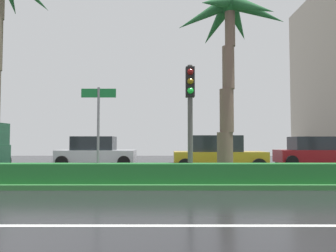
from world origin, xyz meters
The scene contains 10 objects.
ground_plane centered at (0.00, 9.00, -0.05)m, with size 90.00×42.00×0.10m, color black.
near_lane_divider_stripe centered at (0.00, 2.00, 0.00)m, with size 81.00×0.14×0.01m, color white.
median_strip centered at (0.00, 8.00, 0.07)m, with size 85.50×4.00×0.15m, color #2D6B33.
median_hedge centered at (0.00, 6.60, 0.45)m, with size 76.50×0.70×0.60m.
palm_tree_centre_left centered at (4.91, 8.60, 5.49)m, with size 4.24×3.85×7.06m.
traffic_signal_median_right centered at (3.29, 6.77, 2.72)m, with size 0.28×0.43×3.74m.
street_name_sign centered at (0.38, 6.69, 2.08)m, with size 1.10×0.08×3.00m.
car_in_traffic_leading centered at (-1.47, 14.72, 0.83)m, with size 4.30×2.02×1.72m.
car_in_traffic_second centered at (4.96, 11.94, 0.83)m, with size 4.30×2.02×1.72m.
car_in_traffic_third centered at (10.99, 15.26, 0.83)m, with size 4.30×2.02×1.72m.
Camera 1 is at (2.58, -3.59, 1.42)m, focal length 34.87 mm.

